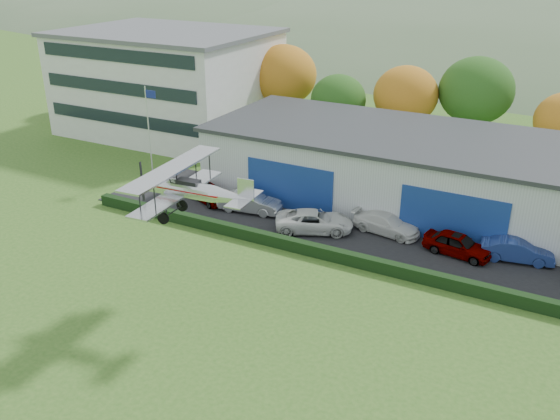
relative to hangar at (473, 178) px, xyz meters
The scene contains 14 objects.
apron 7.72m from the hangar, 105.99° to the right, with size 48.00×9.00×0.05m, color black.
hedge 12.16m from the hangar, 99.64° to the right, with size 46.00×0.60×0.80m, color black.
hangar is the anchor object (origin of this frame).
office_block 33.84m from the hangar, 167.99° to the left, with size 20.60×15.60×10.40m.
flagpole 25.68m from the hangar, 166.49° to the right, with size 1.05×0.10×8.00m.
tree_belt 13.63m from the hangar, 108.16° to the left, with size 75.70×13.22×10.12m.
distant_hills 113.51m from the hangar, 94.79° to the left, with size 430.00×196.00×56.00m.
car_0 19.91m from the hangar, 157.46° to the right, with size 1.73×4.30×1.47m, color gray.
car_1 16.46m from the hangar, 151.46° to the right, with size 1.64×4.69×1.55m, color silver.
car_2 12.37m from the hangar, 135.52° to the right, with size 2.46×5.33×1.48m, color silver.
car_3 8.00m from the hangar, 122.99° to the right, with size 1.93×4.74×1.37m, color silver.
car_4 7.70m from the hangar, 83.81° to the right, with size 1.74×4.33×1.47m, color gray.
car_5 7.97m from the hangar, 56.46° to the right, with size 1.53×4.39×1.45m, color navy.
biplane 23.11m from the hangar, 117.03° to the right, with size 6.52×7.49×2.80m.
Camera 1 is at (11.69, -14.51, 18.10)m, focal length 38.15 mm.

